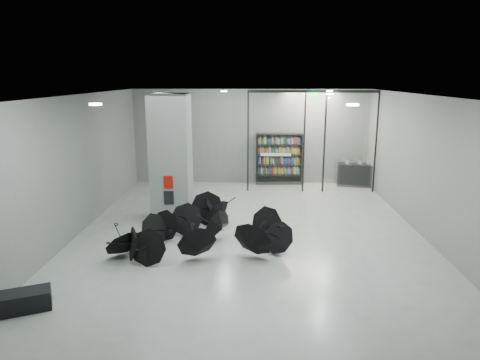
{
  "coord_description": "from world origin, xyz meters",
  "views": [
    {
      "loc": [
        0.08,
        -11.57,
        4.5
      ],
      "look_at": [
        -0.3,
        1.5,
        1.4
      ],
      "focal_mm": 32.71,
      "sensor_mm": 36.0,
      "label": 1
    }
  ],
  "objects_px": {
    "bookshelf": "(279,159)",
    "umbrella_cluster": "(204,233)",
    "column": "(171,158)",
    "bench": "(18,302)",
    "shop_counter": "(356,175)"
  },
  "relations": [
    {
      "from": "bench",
      "to": "umbrella_cluster",
      "type": "relative_size",
      "value": 0.23
    },
    {
      "from": "column",
      "to": "bookshelf",
      "type": "distance_m",
      "value": 6.1
    },
    {
      "from": "bench",
      "to": "umbrella_cluster",
      "type": "distance_m",
      "value": 4.89
    },
    {
      "from": "bookshelf",
      "to": "shop_counter",
      "type": "distance_m",
      "value": 3.31
    },
    {
      "from": "column",
      "to": "bench",
      "type": "distance_m",
      "value": 6.49
    },
    {
      "from": "column",
      "to": "shop_counter",
      "type": "xyz_separation_m",
      "value": [
        6.95,
        4.49,
        -1.53
      ]
    },
    {
      "from": "column",
      "to": "shop_counter",
      "type": "relative_size",
      "value": 2.55
    },
    {
      "from": "umbrella_cluster",
      "to": "column",
      "type": "bearing_deg",
      "value": 119.09
    },
    {
      "from": "bookshelf",
      "to": "umbrella_cluster",
      "type": "distance_m",
      "value": 7.47
    },
    {
      "from": "shop_counter",
      "to": "umbrella_cluster",
      "type": "relative_size",
      "value": 0.3
    },
    {
      "from": "bench",
      "to": "bookshelf",
      "type": "height_order",
      "value": "bookshelf"
    },
    {
      "from": "bookshelf",
      "to": "umbrella_cluster",
      "type": "bearing_deg",
      "value": -111.97
    },
    {
      "from": "column",
      "to": "umbrella_cluster",
      "type": "height_order",
      "value": "column"
    },
    {
      "from": "bench",
      "to": "shop_counter",
      "type": "distance_m",
      "value": 13.73
    },
    {
      "from": "bookshelf",
      "to": "column",
      "type": "bearing_deg",
      "value": -130.72
    }
  ]
}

